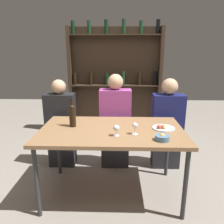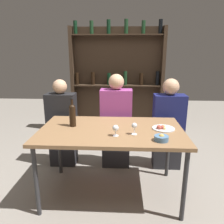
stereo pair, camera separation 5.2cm
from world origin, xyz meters
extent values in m
plane|color=gray|center=(0.00, 0.00, 0.00)|extent=(10.00, 10.00, 0.00)
cube|color=olive|center=(0.00, 0.00, 0.76)|extent=(1.52, 0.90, 0.04)
cylinder|color=#2D2D30|center=(-0.70, -0.39, 0.37)|extent=(0.04, 0.04, 0.74)
cylinder|color=#2D2D30|center=(0.70, -0.39, 0.37)|extent=(0.04, 0.04, 0.74)
cylinder|color=#2D2D30|center=(-0.70, 0.39, 0.37)|extent=(0.04, 0.04, 0.74)
cylinder|color=#2D2D30|center=(0.70, 0.39, 0.37)|extent=(0.04, 0.04, 0.74)
cube|color=#38281C|center=(0.00, 2.04, 1.00)|extent=(1.68, 0.02, 2.01)
cube|color=#38281C|center=(-0.84, 1.93, 1.00)|extent=(0.06, 0.18, 2.01)
cube|color=#38281C|center=(0.84, 1.93, 1.00)|extent=(0.06, 0.18, 2.01)
cube|color=#38281C|center=(0.00, 1.93, 0.95)|extent=(1.60, 0.18, 0.02)
cylinder|color=black|center=(-0.76, 1.93, 1.07)|extent=(0.07, 0.07, 0.23)
cylinder|color=black|center=(-0.46, 1.94, 1.08)|extent=(0.07, 0.07, 0.23)
cylinder|color=black|center=(-0.15, 1.94, 1.07)|extent=(0.07, 0.07, 0.22)
cylinder|color=#19381E|center=(0.15, 1.93, 1.09)|extent=(0.07, 0.07, 0.25)
cylinder|color=black|center=(0.45, 1.93, 1.07)|extent=(0.07, 0.07, 0.22)
cylinder|color=black|center=(0.75, 1.94, 1.09)|extent=(0.07, 0.07, 0.26)
cube|color=#38281C|center=(0.00, 1.93, 1.86)|extent=(1.60, 0.18, 0.02)
cylinder|color=black|center=(-0.75, 1.93, 1.98)|extent=(0.07, 0.07, 0.23)
cylinder|color=#19381E|center=(-0.46, 1.93, 1.98)|extent=(0.07, 0.07, 0.23)
cylinder|color=black|center=(-0.16, 1.94, 1.99)|extent=(0.07, 0.07, 0.24)
cylinder|color=#19381E|center=(0.16, 1.94, 1.99)|extent=(0.07, 0.07, 0.25)
cylinder|color=#19381E|center=(0.46, 1.93, 1.98)|extent=(0.07, 0.07, 0.22)
cylinder|color=black|center=(0.75, 1.93, 1.99)|extent=(0.07, 0.07, 0.24)
cylinder|color=black|center=(-0.43, 0.07, 0.88)|extent=(0.07, 0.07, 0.21)
sphere|color=black|center=(-0.43, 0.07, 0.99)|extent=(0.07, 0.07, 0.07)
cylinder|color=black|center=(-0.43, 0.07, 1.03)|extent=(0.03, 0.03, 0.09)
cylinder|color=black|center=(-0.43, 0.07, 1.09)|extent=(0.03, 0.03, 0.01)
cylinder|color=silver|center=(0.23, -0.14, 0.78)|extent=(0.06, 0.06, 0.00)
cylinder|color=silver|center=(0.23, -0.14, 0.81)|extent=(0.01, 0.01, 0.07)
sphere|color=silver|center=(0.23, -0.14, 0.87)|extent=(0.06, 0.06, 0.06)
cylinder|color=silver|center=(0.05, -0.19, 0.78)|extent=(0.06, 0.06, 0.00)
cylinder|color=silver|center=(0.05, -0.19, 0.81)|extent=(0.01, 0.01, 0.06)
sphere|color=silver|center=(0.05, -0.19, 0.85)|extent=(0.06, 0.06, 0.06)
cylinder|color=silver|center=(0.55, 0.03, 0.78)|extent=(0.24, 0.24, 0.01)
sphere|color=#B74C3D|center=(0.54, 0.01, 0.80)|extent=(0.05, 0.05, 0.05)
sphere|color=#E5BC66|center=(0.55, -0.01, 0.80)|extent=(0.03, 0.03, 0.03)
sphere|color=gold|center=(0.54, 0.01, 0.80)|extent=(0.05, 0.05, 0.05)
sphere|color=#B74C3D|center=(0.50, 0.00, 0.80)|extent=(0.05, 0.05, 0.05)
cylinder|color=#4C7299|center=(0.48, -0.29, 0.80)|extent=(0.13, 0.13, 0.05)
sphere|color=gold|center=(0.48, -0.29, 0.82)|extent=(0.05, 0.05, 0.05)
cube|color=#26262B|center=(-0.72, 0.64, 0.23)|extent=(0.35, 0.22, 0.45)
cube|color=black|center=(-0.72, 0.64, 0.74)|extent=(0.39, 0.22, 0.58)
sphere|color=tan|center=(-0.72, 0.64, 1.12)|extent=(0.19, 0.19, 0.19)
cube|color=#26262B|center=(0.03, 0.64, 0.23)|extent=(0.38, 0.22, 0.45)
cube|color=#9E3F8C|center=(0.03, 0.64, 0.77)|extent=(0.42, 0.22, 0.64)
sphere|color=tan|center=(0.03, 0.64, 1.19)|extent=(0.20, 0.20, 0.20)
cube|color=#26262B|center=(0.73, 0.64, 0.23)|extent=(0.37, 0.22, 0.45)
cube|color=navy|center=(0.73, 0.64, 0.74)|extent=(0.41, 0.22, 0.58)
sphere|color=tan|center=(0.73, 0.64, 1.13)|extent=(0.21, 0.21, 0.21)
camera|label=1|loc=(0.07, -2.18, 1.57)|focal=35.00mm
camera|label=2|loc=(0.12, -2.18, 1.57)|focal=35.00mm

